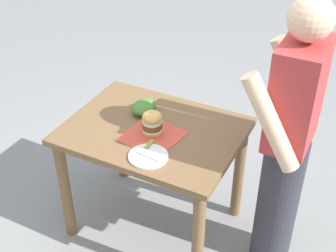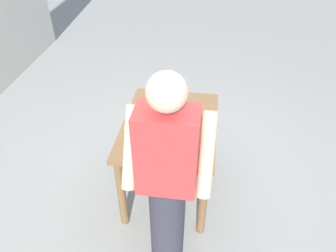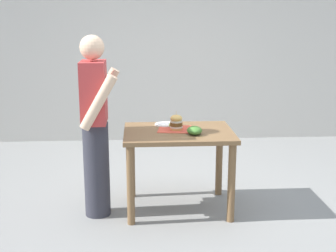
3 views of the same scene
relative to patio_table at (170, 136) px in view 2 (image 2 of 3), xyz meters
The scene contains 8 objects.
ground_plane 0.64m from the patio_table, ahead, with size 80.00×80.00×0.00m, color gray.
patio_table is the anchor object (origin of this frame).
serving_paper 0.16m from the patio_table, 24.44° to the left, with size 0.31×0.31×0.00m, color #D64C38.
sandwich 0.22m from the patio_table, 23.75° to the left, with size 0.12×0.12×0.18m.
pickle_spear 0.24m from the patio_table, 22.09° to the left, with size 0.02×0.02×0.08m, color #8EA83D.
side_plate_with_forks 0.31m from the patio_table, 23.10° to the left, with size 0.22×0.22×0.02m.
side_salad 0.26m from the patio_table, 134.63° to the right, with size 0.18×0.14×0.08m, color #477F33.
diner_across_table 0.81m from the patio_table, 96.82° to the left, with size 0.55×0.35×1.69m.
Camera 2 is at (-0.30, 2.16, 2.45)m, focal length 35.00 mm.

